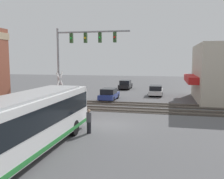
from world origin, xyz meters
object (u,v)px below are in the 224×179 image
Objects in this scene: parked_car_black at (125,85)px; parked_car_blue at (109,95)px; city_bus at (22,124)px; parked_car_white at (156,91)px; pedestrian_near_bus at (89,121)px; pedestrian_at_crossing at (76,103)px; crossing_signal at (60,88)px.

parked_car_blue is at bearing -180.00° from parked_car_black.
parked_car_black is at bearing 0.00° from city_bus.
pedestrian_near_bus is (-19.37, 3.48, 0.17)m from parked_car_white.
pedestrian_near_bus is (-6.20, -3.30, -0.02)m from pedestrian_at_crossing.
parked_car_white is 8.62m from parked_car_black.
city_bus is 11.01m from pedestrian_at_crossing.
crossing_signal is at bearing 94.61° from pedestrian_at_crossing.
pedestrian_at_crossing is at bearing -85.39° from crossing_signal.
parked_car_blue is 14.10m from pedestrian_near_bus.
parked_car_black is (6.72, 5.40, 0.05)m from parked_car_white.
crossing_signal is at bearing 160.04° from parked_car_blue.
city_bus is at bearing 167.35° from parked_car_white.
city_bus is at bearing 157.72° from pedestrian_near_bus.
parked_car_black is at bearing -3.96° from pedestrian_at_crossing.
city_bus is 7.72× the size of pedestrian_near_bus.
parked_car_white is 1.04× the size of parked_car_black.
parked_car_white is at bearing -12.65° from city_bus.
parked_car_blue is 7.89m from pedestrian_at_crossing.
crossing_signal reaches higher than pedestrian_at_crossing.
city_bus is 24.68m from parked_car_white.
crossing_signal is at bearing 14.89° from city_bus.
parked_car_blue is 2.62× the size of pedestrian_at_crossing.
parked_car_blue reaches higher than parked_car_white.
pedestrian_at_crossing reaches higher than parked_car_black.
crossing_signal is 15.74m from parked_car_white.
pedestrian_at_crossing is (10.89, 1.38, -0.88)m from city_bus.
crossing_signal is at bearing 148.13° from parked_car_white.
pedestrian_near_bus is (-6.08, -4.79, -1.48)m from crossing_signal.
city_bus is at bearing 180.00° from parked_car_blue.
crossing_signal is 7.88m from pedestrian_near_bus.
parked_car_white is (5.41, -5.40, -0.02)m from parked_car_blue.
parked_car_white is at bearing -141.20° from parked_car_black.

